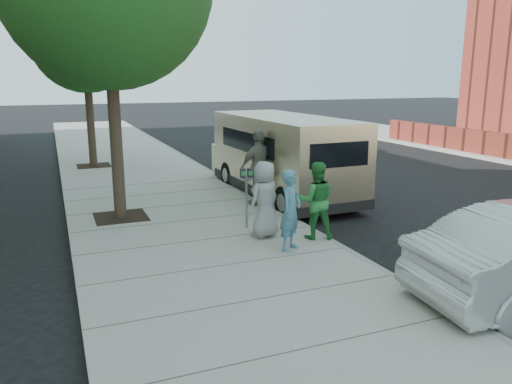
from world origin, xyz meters
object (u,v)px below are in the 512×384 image
(tree_far, at_px, (85,34))
(person_gray_shirt, at_px, (264,199))
(parking_meter, at_px, (246,185))
(van, at_px, (281,155))
(person_striped_polo, at_px, (260,168))
(person_officer, at_px, (291,210))
(person_green_shirt, at_px, (316,200))

(tree_far, bearing_deg, person_gray_shirt, -76.16)
(parking_meter, distance_m, van, 3.71)
(tree_far, height_order, person_striped_polo, tree_far)
(person_officer, bearing_deg, person_gray_shirt, 58.93)
(person_gray_shirt, bearing_deg, person_green_shirt, 128.68)
(person_officer, relative_size, person_striped_polo, 0.80)
(person_striped_polo, bearing_deg, tree_far, -76.05)
(parking_meter, height_order, person_gray_shirt, person_gray_shirt)
(parking_meter, height_order, van, van)
(parking_meter, xyz_separation_m, person_gray_shirt, (0.12, -0.72, -0.17))
(person_officer, height_order, person_green_shirt, person_green_shirt)
(tree_far, relative_size, person_striped_polo, 3.34)
(tree_far, relative_size, person_green_shirt, 4.09)
(van, bearing_deg, person_officer, -114.94)
(tree_far, xyz_separation_m, person_green_shirt, (3.45, -10.74, -3.94))
(van, bearing_deg, person_striped_polo, -136.28)
(parking_meter, bearing_deg, person_striped_polo, 64.68)
(tree_far, xyz_separation_m, person_striped_polo, (3.45, -7.77, -3.76))
(person_green_shirt, height_order, person_gray_shirt, person_green_shirt)
(person_officer, height_order, person_gray_shirt, person_gray_shirt)
(tree_far, distance_m, person_striped_polo, 9.30)
(person_gray_shirt, relative_size, person_striped_polo, 0.82)
(parking_meter, distance_m, person_striped_polo, 2.05)
(person_officer, xyz_separation_m, person_green_shirt, (0.79, 0.45, 0.01))
(person_officer, height_order, person_striped_polo, person_striped_polo)
(parking_meter, height_order, person_green_shirt, person_green_shirt)
(person_gray_shirt, distance_m, person_striped_polo, 2.66)
(tree_far, distance_m, parking_meter, 10.54)
(parking_meter, bearing_deg, person_officer, -75.81)
(person_striped_polo, bearing_deg, person_green_shirt, 79.98)
(van, height_order, person_green_shirt, van)
(person_gray_shirt, bearing_deg, person_officer, 74.78)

